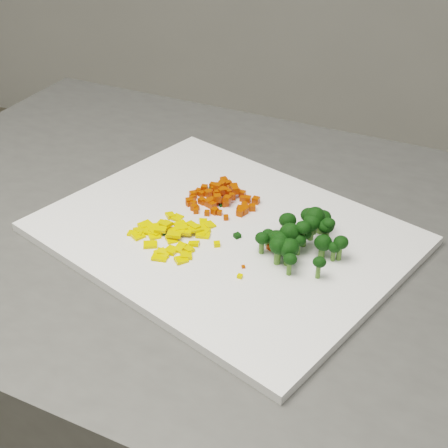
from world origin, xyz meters
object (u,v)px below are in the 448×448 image
(counter_block, at_px, (208,420))
(pepper_pile, at_px, (178,231))
(carrot_pile, at_px, (223,192))
(cutting_board, at_px, (224,234))
(broccoli_pile, at_px, (307,231))

(counter_block, bearing_deg, pepper_pile, -102.55)
(carrot_pile, relative_size, pepper_pile, 0.86)
(cutting_board, xyz_separation_m, broccoli_pile, (0.12, -0.01, 0.04))
(pepper_pile, bearing_deg, cutting_board, 29.92)
(carrot_pile, height_order, pepper_pile, carrot_pile)
(counter_block, xyz_separation_m, carrot_pile, (0.02, 0.04, 0.48))
(cutting_board, height_order, broccoli_pile, broccoli_pile)
(counter_block, relative_size, pepper_pile, 8.81)
(cutting_board, distance_m, broccoli_pile, 0.12)
(counter_block, xyz_separation_m, cutting_board, (0.04, -0.04, 0.46))
(counter_block, relative_size, carrot_pile, 10.22)
(counter_block, height_order, pepper_pile, pepper_pile)
(counter_block, xyz_separation_m, broccoli_pile, (0.16, -0.05, 0.49))
(counter_block, height_order, carrot_pile, carrot_pile)
(carrot_pile, relative_size, broccoli_pile, 0.83)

